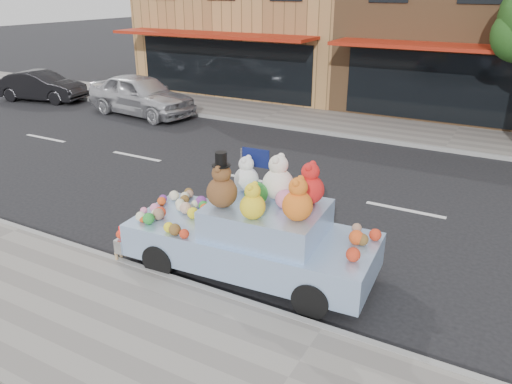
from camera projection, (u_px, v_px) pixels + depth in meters
The scene contains 9 objects.
ground at pixel (405, 210), 11.38m from camera, with size 120.00×120.00×0.00m, color black.
far_sidewalk at pixel (453, 138), 16.61m from camera, with size 60.00×3.00×0.12m, color gray.
near_kerb at pixel (323, 329), 7.31m from camera, with size 60.00×0.12×0.13m, color gray.
far_kerb at pixel (445, 150), 15.39m from camera, with size 60.00×0.12×0.13m, color gray.
storefront_left at pixel (266, 11), 24.15m from camera, with size 10.00×9.80×7.30m.
storefront_mid at pixel (489, 16), 19.66m from camera, with size 10.00×9.80×7.30m.
car_silver at pixel (141, 95), 19.54m from camera, with size 1.88×4.68×1.59m, color silver.
car_dark at pixel (41, 86), 22.04m from camera, with size 1.38×3.95×1.30m, color black.
art_car at pixel (253, 232), 8.61m from camera, with size 4.59×2.03×2.29m.
Camera 1 is at (2.05, -10.71, 4.72)m, focal length 35.00 mm.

